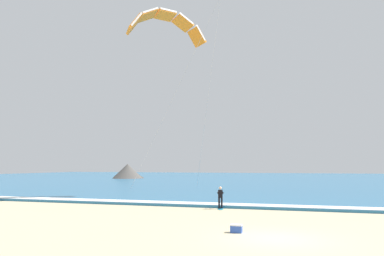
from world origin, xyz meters
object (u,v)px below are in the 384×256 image
at_px(cooler_box, 236,228).
at_px(kitesurfer, 220,196).
at_px(kite_primary, 166,23).
at_px(surfboard, 220,209).

bearing_deg(cooler_box, kitesurfer, 106.75).
bearing_deg(kite_primary, kitesurfer, -43.17).
height_order(kitesurfer, cooler_box, kitesurfer).
relative_size(surfboard, kite_primary, 0.08).
xyz_separation_m(surfboard, kitesurfer, (-0.00, 0.02, 0.91)).
bearing_deg(kitesurfer, surfboard, -78.71).
xyz_separation_m(kitesurfer, cooler_box, (2.81, -9.33, -0.74)).
bearing_deg(kitesurfer, kite_primary, 136.83).
bearing_deg(surfboard, kite_primary, 136.77).
distance_m(surfboard, cooler_box, 9.73).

